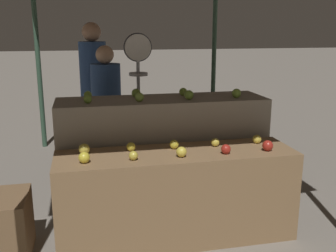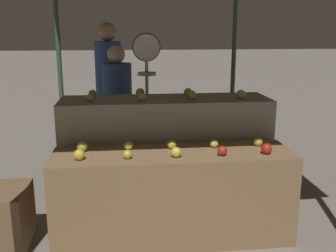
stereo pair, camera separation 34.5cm
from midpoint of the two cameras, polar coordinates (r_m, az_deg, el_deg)
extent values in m
plane|color=gray|center=(3.51, 3.65, -15.82)|extent=(60.00, 60.00, 0.00)
cylinder|color=#33513D|center=(6.10, -13.92, 8.66)|extent=(0.07, 0.07, 2.44)
cylinder|color=#33513D|center=(6.33, 11.05, 8.99)|extent=(0.07, 0.07, 2.44)
cube|color=olive|center=(3.34, 3.76, -10.15)|extent=(1.97, 0.55, 0.76)
cube|color=gray|center=(3.83, 2.22, -4.16)|extent=(1.97, 0.55, 1.10)
sphere|color=gold|center=(3.05, -9.66, -4.18)|extent=(0.09, 0.09, 0.09)
sphere|color=gold|center=(3.04, -2.68, -4.19)|extent=(0.07, 0.07, 0.07)
sphere|color=yellow|center=(3.08, 4.39, -3.86)|extent=(0.08, 0.08, 0.08)
sphere|color=#AD281E|center=(3.17, 10.98, -3.61)|extent=(0.08, 0.08, 0.08)
sphere|color=#AD281E|center=(3.30, 17.05, -3.20)|extent=(0.09, 0.09, 0.09)
sphere|color=gold|center=(3.25, -9.42, -2.99)|extent=(0.09, 0.09, 0.09)
sphere|color=gold|center=(3.26, -2.77, -2.90)|extent=(0.07, 0.07, 0.07)
sphere|color=gold|center=(3.29, 3.54, -2.74)|extent=(0.08, 0.08, 0.08)
sphere|color=yellow|center=(3.37, 9.64, -2.59)|extent=(0.07, 0.07, 0.07)
sphere|color=yellow|center=(3.50, 15.73, -2.23)|extent=(0.08, 0.08, 0.08)
sphere|color=#7AA338|center=(3.55, -8.52, 4.04)|extent=(0.07, 0.07, 0.07)
sphere|color=#8EB247|center=(3.55, -1.14, 4.26)|extent=(0.08, 0.08, 0.08)
sphere|color=#7AA338|center=(3.62, 6.17, 4.43)|extent=(0.09, 0.09, 0.09)
sphere|color=#84AD3D|center=(3.74, 13.17, 4.46)|extent=(0.09, 0.09, 0.09)
sphere|color=#7AA338|center=(3.76, -8.33, 4.63)|extent=(0.08, 0.08, 0.08)
sphere|color=#7AA338|center=(3.76, -1.44, 4.84)|extent=(0.09, 0.09, 0.09)
sphere|color=#84AD3D|center=(3.83, 5.49, 4.90)|extent=(0.08, 0.08, 0.08)
cylinder|color=#99999E|center=(4.33, -0.76, 1.25)|extent=(0.04, 0.04, 1.58)
cylinder|color=black|center=(4.22, -0.79, 11.35)|extent=(0.30, 0.01, 0.30)
cylinder|color=silver|center=(4.21, -0.77, 11.34)|extent=(0.28, 0.02, 0.28)
cylinder|color=#99999E|center=(4.22, -0.76, 8.51)|extent=(0.01, 0.01, 0.14)
cylinder|color=#99999E|center=(4.23, -0.76, 7.57)|extent=(0.20, 0.20, 0.03)
cube|color=#2D2D38|center=(4.76, -5.07, -2.96)|extent=(0.29, 0.24, 0.72)
cylinder|color=#2D4C84|center=(4.61, -5.25, 5.13)|extent=(0.44, 0.44, 0.63)
sphere|color=tan|center=(4.56, -5.37, 10.32)|extent=(0.20, 0.20, 0.20)
cube|color=#2D2D38|center=(5.37, -6.53, -0.34)|extent=(0.29, 0.21, 0.85)
cylinder|color=#2D4C84|center=(5.23, -6.77, 8.08)|extent=(0.41, 0.41, 0.74)
sphere|color=tan|center=(5.21, -6.93, 13.41)|extent=(0.24, 0.24, 0.24)
camera|label=1|loc=(0.17, -87.14, 0.71)|focal=42.00mm
camera|label=2|loc=(0.17, 92.86, -0.71)|focal=42.00mm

